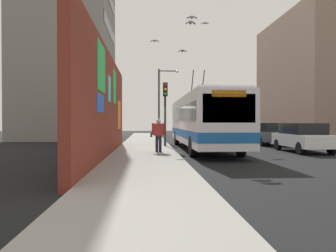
{
  "coord_description": "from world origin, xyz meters",
  "views": [
    {
      "loc": [
        -18.2,
        1.5,
        1.65
      ],
      "look_at": [
        1.79,
        0.13,
        1.39
      ],
      "focal_mm": 33.56,
      "sensor_mm": 36.0,
      "label": 1
    }
  ],
  "objects_px": {
    "parked_car_dark_gray": "(265,133)",
    "parked_car_silver": "(241,131)",
    "pedestrian_at_curb": "(158,133)",
    "street_lamp": "(161,99)",
    "city_bus": "(202,120)",
    "traffic_light": "(165,103)",
    "parked_car_white": "(303,137)",
    "parked_car_red": "(225,129)"
  },
  "relations": [
    {
      "from": "city_bus",
      "to": "street_lamp",
      "type": "distance_m",
      "value": 8.65
    },
    {
      "from": "city_bus",
      "to": "parked_car_red",
      "type": "height_order",
      "value": "city_bus"
    },
    {
      "from": "city_bus",
      "to": "parked_car_white",
      "type": "height_order",
      "value": "city_bus"
    },
    {
      "from": "parked_car_silver",
      "to": "parked_car_red",
      "type": "relative_size",
      "value": 1.02
    },
    {
      "from": "street_lamp",
      "to": "parked_car_white",
      "type": "bearing_deg",
      "value": -144.38
    },
    {
      "from": "parked_car_dark_gray",
      "to": "street_lamp",
      "type": "relative_size",
      "value": 0.72
    },
    {
      "from": "parked_car_dark_gray",
      "to": "parked_car_white",
      "type": "bearing_deg",
      "value": 180.0
    },
    {
      "from": "pedestrian_at_curb",
      "to": "parked_car_silver",
      "type": "bearing_deg",
      "value": -32.83
    },
    {
      "from": "parked_car_silver",
      "to": "street_lamp",
      "type": "height_order",
      "value": "street_lamp"
    },
    {
      "from": "city_bus",
      "to": "parked_car_dark_gray",
      "type": "relative_size",
      "value": 2.86
    },
    {
      "from": "parked_car_dark_gray",
      "to": "city_bus",
      "type": "bearing_deg",
      "value": 124.14
    },
    {
      "from": "parked_car_dark_gray",
      "to": "pedestrian_at_curb",
      "type": "bearing_deg",
      "value": 129.29
    },
    {
      "from": "parked_car_red",
      "to": "traffic_light",
      "type": "relative_size",
      "value": 1.1
    },
    {
      "from": "parked_car_dark_gray",
      "to": "parked_car_silver",
      "type": "xyz_separation_m",
      "value": [
        5.79,
        -0.0,
        0.0
      ]
    },
    {
      "from": "parked_car_red",
      "to": "city_bus",
      "type": "bearing_deg",
      "value": 161.02
    },
    {
      "from": "traffic_light",
      "to": "street_lamp",
      "type": "height_order",
      "value": "street_lamp"
    },
    {
      "from": "parked_car_silver",
      "to": "parked_car_red",
      "type": "xyz_separation_m",
      "value": [
        5.8,
        -0.0,
        -0.0
      ]
    },
    {
      "from": "city_bus",
      "to": "traffic_light",
      "type": "xyz_separation_m",
      "value": [
        0.91,
        2.15,
        1.05
      ]
    },
    {
      "from": "pedestrian_at_curb",
      "to": "parked_car_white",
      "type": "bearing_deg",
      "value": -82.45
    },
    {
      "from": "parked_car_dark_gray",
      "to": "street_lamp",
      "type": "height_order",
      "value": "street_lamp"
    },
    {
      "from": "parked_car_silver",
      "to": "traffic_light",
      "type": "distance_m",
      "value": 11.34
    },
    {
      "from": "parked_car_red",
      "to": "traffic_light",
      "type": "height_order",
      "value": "traffic_light"
    },
    {
      "from": "parked_car_white",
      "to": "parked_car_silver",
      "type": "distance_m",
      "value": 11.22
    },
    {
      "from": "city_bus",
      "to": "parked_car_red",
      "type": "relative_size",
      "value": 2.84
    },
    {
      "from": "traffic_light",
      "to": "street_lamp",
      "type": "bearing_deg",
      "value": -0.88
    },
    {
      "from": "parked_car_red",
      "to": "pedestrian_at_curb",
      "type": "height_order",
      "value": "pedestrian_at_curb"
    },
    {
      "from": "street_lamp",
      "to": "parked_car_red",
      "type": "bearing_deg",
      "value": -46.27
    },
    {
      "from": "parked_car_dark_gray",
      "to": "parked_car_red",
      "type": "distance_m",
      "value": 11.59
    },
    {
      "from": "parked_car_red",
      "to": "street_lamp",
      "type": "height_order",
      "value": "street_lamp"
    },
    {
      "from": "parked_car_white",
      "to": "parked_car_silver",
      "type": "xyz_separation_m",
      "value": [
        11.22,
        -0.0,
        0.0
      ]
    },
    {
      "from": "parked_car_silver",
      "to": "pedestrian_at_curb",
      "type": "relative_size",
      "value": 2.69
    },
    {
      "from": "parked_car_white",
      "to": "traffic_light",
      "type": "relative_size",
      "value": 1.03
    },
    {
      "from": "parked_car_white",
      "to": "parked_car_silver",
      "type": "relative_size",
      "value": 0.92
    },
    {
      "from": "parked_car_white",
      "to": "traffic_light",
      "type": "distance_m",
      "value": 8.12
    },
    {
      "from": "parked_car_white",
      "to": "parked_car_red",
      "type": "xyz_separation_m",
      "value": [
        17.02,
        -0.0,
        0.0
      ]
    },
    {
      "from": "pedestrian_at_curb",
      "to": "traffic_light",
      "type": "relative_size",
      "value": 0.42
    },
    {
      "from": "parked_car_silver",
      "to": "traffic_light",
      "type": "xyz_separation_m",
      "value": [
        -8.41,
        7.35,
        1.98
      ]
    },
    {
      "from": "traffic_light",
      "to": "parked_car_silver",
      "type": "bearing_deg",
      "value": -41.15
    },
    {
      "from": "parked_car_dark_gray",
      "to": "traffic_light",
      "type": "relative_size",
      "value": 1.09
    },
    {
      "from": "parked_car_white",
      "to": "parked_car_dark_gray",
      "type": "xyz_separation_m",
      "value": [
        5.43,
        -0.0,
        -0.0
      ]
    },
    {
      "from": "pedestrian_at_curb",
      "to": "street_lamp",
      "type": "distance_m",
      "value": 11.45
    },
    {
      "from": "traffic_light",
      "to": "street_lamp",
      "type": "distance_m",
      "value": 7.33
    }
  ]
}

